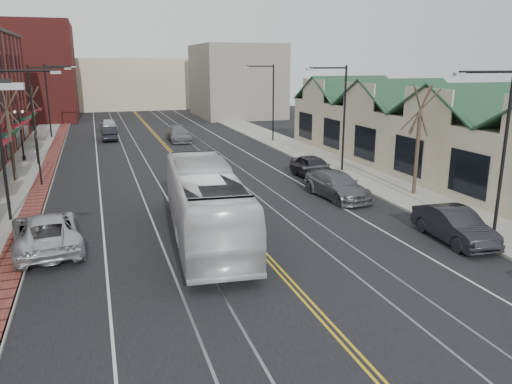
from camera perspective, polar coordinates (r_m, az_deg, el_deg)
ground at (r=16.50m, az=9.56°, el=-16.08°), size 160.00×160.00×0.00m
sidewalk_left at (r=33.92m, az=-26.17°, el=-1.06°), size 4.00×120.00×0.15m
sidewalk_right at (r=38.44m, az=11.82°, el=1.86°), size 4.00×120.00×0.15m
building_right at (r=41.33m, az=19.27°, el=5.37°), size 8.00×36.00×4.60m
backdrop_left at (r=83.00m, az=-24.96°, el=12.37°), size 14.00×18.00×14.00m
backdrop_mid at (r=97.79m, az=-14.29°, el=11.93°), size 22.00×14.00×9.00m
backdrop_right at (r=80.54m, az=-2.32°, el=12.59°), size 12.00×16.00×11.00m
streetlight_l_1 at (r=28.98m, az=-26.42°, el=6.49°), size 3.33×0.25×8.00m
streetlight_l_2 at (r=44.80m, az=-23.67°, el=9.15°), size 3.33×0.25×8.00m
streetlight_l_3 at (r=60.72m, az=-22.34°, el=10.41°), size 3.33×0.25×8.00m
streetlight_r_0 at (r=25.92m, az=25.95°, el=5.75°), size 3.33×0.25×8.00m
streetlight_r_1 at (r=38.98m, az=9.50°, el=9.51°), size 3.33×0.25×8.00m
streetlight_r_2 at (r=53.65m, az=1.53°, el=11.06°), size 3.33×0.25×8.00m
lamppost_l_3 at (r=47.26m, az=-25.23°, el=5.75°), size 0.84×0.28×4.27m
tree_left_near at (r=39.20m, az=-26.32°, el=6.01°), size 1.78×1.37×6.48m
tree_left_far at (r=55.01m, az=-24.09°, el=8.07°), size 1.66×1.28×6.02m
tree_right_mid at (r=33.10m, az=18.04°, el=5.89°), size 1.90×1.46×6.93m
traffic_signal at (r=37.16m, az=-23.63°, el=4.08°), size 0.18×0.15×3.80m
transit_bus at (r=24.21m, az=-5.81°, el=-1.26°), size 4.13×12.96×3.55m
parked_suv at (r=24.80m, az=-22.88°, el=-4.21°), size 3.57×6.46×1.71m
parked_car_b at (r=25.71m, az=21.73°, el=-3.54°), size 2.06×5.05×1.63m
parked_car_c at (r=31.95m, az=9.21°, el=0.76°), size 2.83×5.82×1.63m
parked_car_d at (r=36.98m, az=6.61°, el=2.80°), size 2.27×5.09×1.70m
distant_car_left at (r=57.55m, az=-16.43°, el=6.46°), size 1.64×4.68×1.54m
distant_car_right at (r=54.95m, az=-8.84°, el=6.53°), size 2.21×5.40×1.57m
distant_car_far at (r=65.14m, az=-16.52°, el=7.38°), size 2.10×4.85×1.63m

